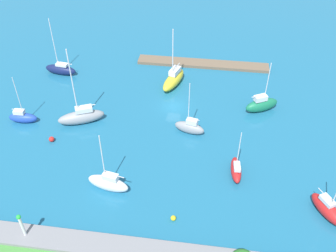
{
  "coord_description": "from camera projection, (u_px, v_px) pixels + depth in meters",
  "views": [
    {
      "loc": [
        -6.64,
        55.1,
        41.12
      ],
      "look_at": [
        0.0,
        7.45,
        1.5
      ],
      "focal_mm": 40.64,
      "sensor_mm": 36.0,
      "label": 1
    }
  ],
  "objects": [
    {
      "name": "sailboat_gray_far_north",
      "position": [
        190.0,
        127.0,
        62.64
      ],
      "size": [
        5.32,
        2.86,
        9.66
      ],
      "rotation": [
        0.0,
        0.0,
        6.03
      ],
      "color": "gray",
      "rests_on": "water"
    },
    {
      "name": "sailboat_gray_lone_north",
      "position": [
        81.0,
        116.0,
        64.57
      ],
      "size": [
        8.04,
        5.23,
        14.11
      ],
      "rotation": [
        0.0,
        0.0,
        0.42
      ],
      "color": "gray",
      "rests_on": "water"
    },
    {
      "name": "sailboat_white_center_basin",
      "position": [
        108.0,
        183.0,
        53.06
      ],
      "size": [
        6.32,
        2.97,
        9.87
      ],
      "rotation": [
        0.0,
        0.0,
        6.09
      ],
      "color": "white",
      "rests_on": "water"
    },
    {
      "name": "breakwater",
      "position": [
        142.0,
        252.0,
        45.34
      ],
      "size": [
        66.07,
        3.07,
        1.34
      ],
      "primitive_type": "cube",
      "color": "gray",
      "rests_on": "ground"
    },
    {
      "name": "harbor_beacon",
      "position": [
        21.0,
        224.0,
        45.09
      ],
      "size": [
        0.56,
        0.56,
        3.73
      ],
      "color": "silver",
      "rests_on": "breakwater"
    },
    {
      "name": "sailboat_red_east_end",
      "position": [
        327.0,
        209.0,
        49.76
      ],
      "size": [
        4.6,
        5.9,
        8.99
      ],
      "rotation": [
        0.0,
        0.0,
        2.12
      ],
      "color": "red",
      "rests_on": "water"
    },
    {
      "name": "sailboat_green_along_channel",
      "position": [
        262.0,
        104.0,
        67.2
      ],
      "size": [
        6.47,
        4.72,
        9.62
      ],
      "rotation": [
        0.0,
        0.0,
        3.63
      ],
      "color": "#19724C",
      "rests_on": "water"
    },
    {
      "name": "sailboat_red_lone_south",
      "position": [
        236.0,
        170.0,
        55.49
      ],
      "size": [
        1.91,
        5.19,
        7.76
      ],
      "rotation": [
        0.0,
        0.0,
        4.79
      ],
      "color": "red",
      "rests_on": "water"
    },
    {
      "name": "mooring_buoy_red",
      "position": [
        52.0,
        139.0,
        61.4
      ],
      "size": [
        0.88,
        0.88,
        0.88
      ],
      "primitive_type": "sphere",
      "color": "red",
      "rests_on": "water"
    },
    {
      "name": "pier_dock",
      "position": [
        203.0,
        64.0,
        80.19
      ],
      "size": [
        27.45,
        3.2,
        0.62
      ],
      "primitive_type": "cube",
      "color": "brown",
      "rests_on": "ground"
    },
    {
      "name": "sailboat_navy_mid_basin",
      "position": [
        61.0,
        69.0,
        76.95
      ],
      "size": [
        6.79,
        2.84,
        11.86
      ],
      "rotation": [
        0.0,
        0.0,
        6.15
      ],
      "color": "#141E4C",
      "rests_on": "water"
    },
    {
      "name": "sailboat_yellow_west_end",
      "position": [
        174.0,
        79.0,
        73.61
      ],
      "size": [
        4.67,
        8.31,
        11.93
      ],
      "rotation": [
        0.0,
        0.0,
        1.26
      ],
      "color": "yellow",
      "rests_on": "water"
    },
    {
      "name": "mooring_buoy_yellow",
      "position": [
        173.0,
        218.0,
        49.53
      ],
      "size": [
        0.71,
        0.71,
        0.71
      ],
      "primitive_type": "sphere",
      "color": "yellow",
      "rests_on": "water"
    },
    {
      "name": "water",
      "position": [
        174.0,
        107.0,
        68.97
      ],
      "size": [
        160.0,
        160.0,
        0.0
      ],
      "primitive_type": "plane",
      "color": "#1E668C",
      "rests_on": "ground"
    },
    {
      "name": "sailboat_blue_near_pier",
      "position": [
        23.0,
        117.0,
        64.92
      ],
      "size": [
        5.01,
        2.02,
        9.0
      ],
      "rotation": [
        0.0,
        0.0,
        3.2
      ],
      "color": "#2347B2",
      "rests_on": "water"
    }
  ]
}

